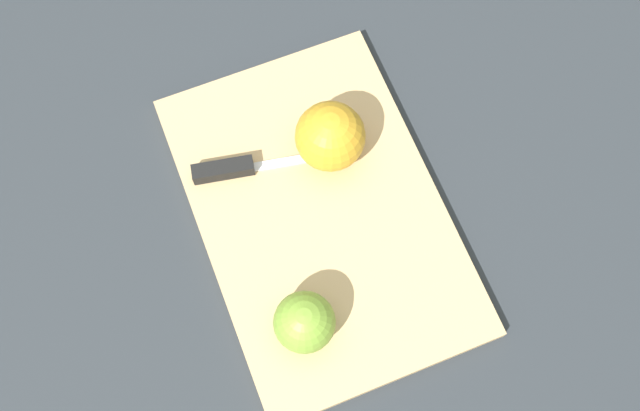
% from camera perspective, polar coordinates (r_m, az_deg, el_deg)
% --- Properties ---
extents(ground_plane, '(4.00, 4.00, 0.00)m').
position_cam_1_polar(ground_plane, '(0.92, -0.00, -0.78)').
color(ground_plane, '#282D33').
extents(cutting_board, '(0.45, 0.31, 0.02)m').
position_cam_1_polar(cutting_board, '(0.91, -0.00, -0.61)').
color(cutting_board, tan).
rests_on(cutting_board, ground_plane).
extents(apple_half_left, '(0.07, 0.07, 0.07)m').
position_cam_1_polar(apple_half_left, '(0.83, -1.21, -8.90)').
color(apple_half_left, olive).
rests_on(apple_half_left, cutting_board).
extents(apple_half_right, '(0.08, 0.08, 0.08)m').
position_cam_1_polar(apple_half_right, '(0.89, 0.76, 5.29)').
color(apple_half_right, gold).
rests_on(apple_half_right, cutting_board).
extents(knife, '(0.04, 0.17, 0.02)m').
position_cam_1_polar(knife, '(0.92, -6.91, 2.78)').
color(knife, silver).
rests_on(knife, cutting_board).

